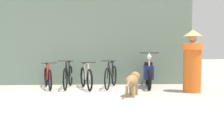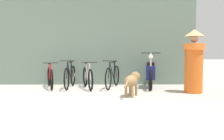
{
  "view_description": "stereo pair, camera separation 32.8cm",
  "coord_description": "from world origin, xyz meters",
  "px_view_note": "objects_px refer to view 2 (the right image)",
  "views": [
    {
      "loc": [
        0.61,
        -5.8,
        1.17
      ],
      "look_at": [
        0.98,
        1.27,
        0.65
      ],
      "focal_mm": 42.0,
      "sensor_mm": 36.0,
      "label": 1
    },
    {
      "loc": [
        0.94,
        -5.81,
        1.17
      ],
      "look_at": [
        0.98,
        1.27,
        0.65
      ],
      "focal_mm": 42.0,
      "sensor_mm": 36.0,
      "label": 2
    }
  ],
  "objects_px": {
    "bicycle_3": "(113,76)",
    "person_in_robes": "(194,60)",
    "bicycle_2": "(88,78)",
    "motorcycle": "(150,73)",
    "bicycle_0": "(50,77)",
    "bicycle_1": "(70,76)",
    "stray_dog": "(132,81)"
  },
  "relations": [
    {
      "from": "bicycle_0",
      "to": "stray_dog",
      "type": "height_order",
      "value": "bicycle_0"
    },
    {
      "from": "bicycle_0",
      "to": "motorcycle",
      "type": "relative_size",
      "value": 0.83
    },
    {
      "from": "stray_dog",
      "to": "bicycle_2",
      "type": "bearing_deg",
      "value": 64.16
    },
    {
      "from": "bicycle_0",
      "to": "motorcycle",
      "type": "height_order",
      "value": "motorcycle"
    },
    {
      "from": "stray_dog",
      "to": "person_in_robes",
      "type": "height_order",
      "value": "person_in_robes"
    },
    {
      "from": "bicycle_3",
      "to": "bicycle_0",
      "type": "bearing_deg",
      "value": -74.31
    },
    {
      "from": "bicycle_3",
      "to": "motorcycle",
      "type": "bearing_deg",
      "value": 106.34
    },
    {
      "from": "bicycle_0",
      "to": "bicycle_1",
      "type": "xyz_separation_m",
      "value": [
        0.62,
        0.02,
        0.03
      ]
    },
    {
      "from": "stray_dog",
      "to": "bicycle_1",
      "type": "bearing_deg",
      "value": 71.45
    },
    {
      "from": "bicycle_0",
      "to": "motorcycle",
      "type": "xyz_separation_m",
      "value": [
        3.17,
        0.05,
        0.12
      ]
    },
    {
      "from": "bicycle_2",
      "to": "motorcycle",
      "type": "distance_m",
      "value": 1.99
    },
    {
      "from": "bicycle_1",
      "to": "stray_dog",
      "type": "height_order",
      "value": "bicycle_1"
    },
    {
      "from": "bicycle_2",
      "to": "person_in_robes",
      "type": "height_order",
      "value": "person_in_robes"
    },
    {
      "from": "bicycle_2",
      "to": "bicycle_1",
      "type": "bearing_deg",
      "value": -121.18
    },
    {
      "from": "bicycle_3",
      "to": "motorcycle",
      "type": "xyz_separation_m",
      "value": [
        1.2,
        0.03,
        0.1
      ]
    },
    {
      "from": "bicycle_2",
      "to": "motorcycle",
      "type": "height_order",
      "value": "motorcycle"
    },
    {
      "from": "bicycle_2",
      "to": "motorcycle",
      "type": "xyz_separation_m",
      "value": [
        1.98,
        0.19,
        0.12
      ]
    },
    {
      "from": "bicycle_2",
      "to": "bicycle_3",
      "type": "bearing_deg",
      "value": 87.09
    },
    {
      "from": "motorcycle",
      "to": "bicycle_0",
      "type": "bearing_deg",
      "value": -81.2
    },
    {
      "from": "bicycle_0",
      "to": "bicycle_1",
      "type": "bearing_deg",
      "value": 74.3
    },
    {
      "from": "stray_dog",
      "to": "bicycle_0",
      "type": "bearing_deg",
      "value": 79.68
    },
    {
      "from": "bicycle_2",
      "to": "person_in_robes",
      "type": "relative_size",
      "value": 0.88
    },
    {
      "from": "stray_dog",
      "to": "person_in_robes",
      "type": "xyz_separation_m",
      "value": [
        1.75,
        0.5,
        0.51
      ]
    },
    {
      "from": "bicycle_3",
      "to": "person_in_robes",
      "type": "relative_size",
      "value": 0.93
    },
    {
      "from": "bicycle_1",
      "to": "person_in_robes",
      "type": "xyz_separation_m",
      "value": [
        3.6,
        -1.0,
        0.54
      ]
    },
    {
      "from": "stray_dog",
      "to": "bicycle_3",
      "type": "bearing_deg",
      "value": 38.85
    },
    {
      "from": "bicycle_0",
      "to": "bicycle_2",
      "type": "height_order",
      "value": "bicycle_2"
    },
    {
      "from": "bicycle_3",
      "to": "stray_dog",
      "type": "distance_m",
      "value": 1.59
    },
    {
      "from": "bicycle_2",
      "to": "person_in_robes",
      "type": "distance_m",
      "value": 3.19
    },
    {
      "from": "bicycle_1",
      "to": "bicycle_2",
      "type": "bearing_deg",
      "value": 76.38
    },
    {
      "from": "bicycle_0",
      "to": "bicycle_2",
      "type": "bearing_deg",
      "value": 65.34
    },
    {
      "from": "motorcycle",
      "to": "person_in_robes",
      "type": "distance_m",
      "value": 1.54
    }
  ]
}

